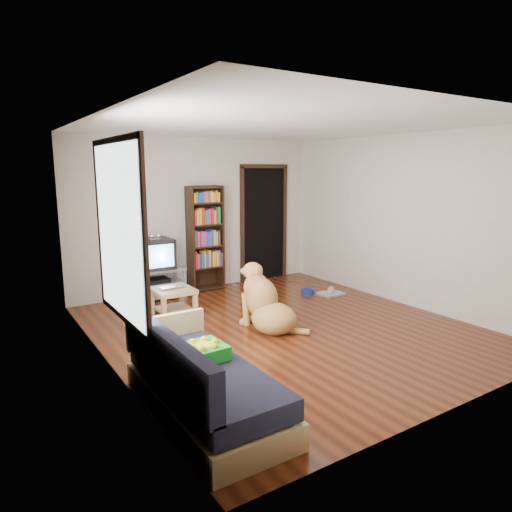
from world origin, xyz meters
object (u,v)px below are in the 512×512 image
coffee_table (173,297)px  green_cushion (204,351)px  tv_stand (156,282)px  sofa (200,386)px  bookshelf (205,233)px  dog_bowl (308,291)px  laptop (174,288)px  crt_tv (154,253)px  dog (266,305)px  grey_rag (331,293)px

coffee_table → green_cushion: bearing=-106.6°
tv_stand → sofa: (-0.97, -3.63, -0.01)m
bookshelf → coffee_table: (-1.06, -1.08, -0.72)m
dog_bowl → tv_stand: 2.53m
laptop → dog_bowl: size_ratio=1.57×
dog_bowl → crt_tv: (-2.26, 1.13, 0.70)m
dog → crt_tv: bearing=107.7°
bookshelf → coffee_table: size_ratio=3.27×
green_cushion → sofa: (-0.12, -0.17, -0.22)m
green_cushion → grey_rag: bearing=29.2°
grey_rag → dog: 2.05m
coffee_table → dog: bearing=-55.4°
crt_tv → bookshelf: bookshelf is taller
laptop → tv_stand: tv_stand is taller
green_cushion → coffee_table: green_cushion is taller
dog_bowl → dog: bearing=-146.2°
dog_bowl → dog: 1.91m
laptop → grey_rag: size_ratio=0.87×
tv_stand → dog: 2.26m
laptop → grey_rag: (2.67, -0.34, -0.40)m
tv_stand → crt_tv: crt_tv is taller
laptop → coffee_table: bearing=91.4°
crt_tv → coffee_table: size_ratio=1.05×
grey_rag → sofa: sofa is taller
crt_tv → coffee_table: 1.11m
dog_bowl → coffee_table: bearing=177.1°
dog_bowl → bookshelf: bearing=137.6°
dog_bowl → grey_rag: 0.39m
tv_stand → dog: bearing=-72.1°
crt_tv → coffee_table: (-0.11, -1.00, -0.46)m
grey_rag → coffee_table: coffee_table is taller
green_cushion → tv_stand: (0.85, 3.46, -0.21)m
sofa → laptop: bearing=71.8°
bookshelf → green_cushion: bearing=-116.9°
dog → bookshelf: bearing=83.5°
green_cushion → dog: 2.03m
bookshelf → sofa: (-1.92, -3.72, -0.74)m
bookshelf → sofa: size_ratio=1.00×
sofa → dog: (1.67, 1.48, 0.07)m
grey_rag → crt_tv: size_ratio=0.69×
tv_stand → coffee_table: size_ratio=1.64×
grey_rag → tv_stand: size_ratio=0.44×
green_cushion → bookshelf: bearing=60.6°
laptop → dog: bearing=-53.3°
green_cushion → dog_bowl: green_cushion is taller
bookshelf → sofa: bookshelf is taller
laptop → crt_tv: crt_tv is taller
dog_bowl → bookshelf: (-1.31, 1.20, 0.96)m
green_cushion → tv_stand: size_ratio=0.40×
tv_stand → laptop: bearing=-96.3°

